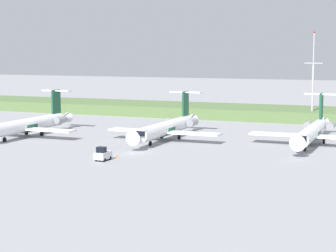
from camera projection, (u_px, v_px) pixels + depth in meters
name	position (u px, v px, depth m)	size (l,w,h in m)	color
ground_plane	(196.00, 131.00, 132.78)	(500.00, 500.00, 0.00)	#939399
grass_berm	(235.00, 112.00, 160.97)	(320.00, 20.00, 2.83)	#597542
regional_jet_second	(29.00, 124.00, 124.01)	(22.81, 31.00, 9.00)	white
regional_jet_third	(167.00, 127.00, 119.09)	(22.81, 31.00, 9.00)	white
regional_jet_fourth	(313.00, 131.00, 113.19)	(22.81, 31.00, 9.00)	white
antenna_mast	(313.00, 85.00, 147.56)	(4.40, 0.50, 22.25)	#B2B2B7
baggage_tug	(103.00, 154.00, 96.85)	(1.72, 3.20, 2.30)	silver
safety_cone_front_marker	(117.00, 156.00, 100.04)	(0.44, 0.44, 0.55)	orange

